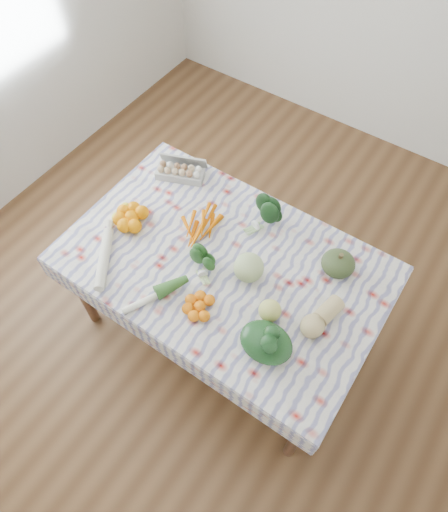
{
  "coord_description": "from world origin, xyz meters",
  "views": [
    {
      "loc": [
        0.73,
        -1.07,
        2.76
      ],
      "look_at": [
        0.0,
        0.0,
        0.82
      ],
      "focal_mm": 32.0,
      "sensor_mm": 36.0,
      "label": 1
    }
  ],
  "objects": [
    {
      "name": "egg_carton",
      "position": [
        -0.55,
        0.35,
        0.8
      ],
      "size": [
        0.3,
        0.21,
        0.07
      ],
      "primitive_type": "cube",
      "rotation": [
        0.0,
        0.0,
        0.39
      ],
      "color": "#BABAB4",
      "rests_on": "tablecloth"
    },
    {
      "name": "tablecloth",
      "position": [
        0.0,
        0.0,
        0.76
      ],
      "size": [
        1.66,
        1.06,
        0.01
      ],
      "primitive_type": "cube",
      "color": "silver",
      "rests_on": "dining_table"
    },
    {
      "name": "mandarin_cluster",
      "position": [
        0.06,
        -0.29,
        0.79
      ],
      "size": [
        0.25,
        0.25,
        0.06
      ],
      "primitive_type": "cube",
      "rotation": [
        0.0,
        0.0,
        0.34
      ],
      "color": "orange",
      "rests_on": "tablecloth"
    },
    {
      "name": "spinach_bag",
      "position": [
        0.42,
        -0.28,
        0.82
      ],
      "size": [
        0.31,
        0.28,
        0.11
      ],
      "primitive_type": "ellipsoid",
      "rotation": [
        0.0,
        0.0,
        0.37
      ],
      "color": "#123315",
      "rests_on": "tablecloth"
    },
    {
      "name": "ground",
      "position": [
        0.0,
        0.0,
        0.0
      ],
      "size": [
        4.5,
        4.5,
        0.0
      ],
      "primitive_type": "plane",
      "color": "#53341C",
      "rests_on": "ground"
    },
    {
      "name": "dining_table",
      "position": [
        0.0,
        0.0,
        0.68
      ],
      "size": [
        1.6,
        1.0,
        0.75
      ],
      "color": "brown",
      "rests_on": "ground"
    },
    {
      "name": "cabbage",
      "position": [
        0.15,
        0.0,
        0.84
      ],
      "size": [
        0.17,
        0.17,
        0.15
      ],
      "primitive_type": "sphere",
      "rotation": [
        0.0,
        0.0,
        0.11
      ],
      "color": "#B2CA82",
      "rests_on": "tablecloth"
    },
    {
      "name": "butternut_squash",
      "position": [
        0.57,
        -0.02,
        0.82
      ],
      "size": [
        0.16,
        0.26,
        0.11
      ],
      "primitive_type": "ellipsoid",
      "rotation": [
        0.0,
        0.0,
        -0.21
      ],
      "color": "tan",
      "rests_on": "tablecloth"
    },
    {
      "name": "orange_cluster",
      "position": [
        -0.57,
        -0.07,
        0.8
      ],
      "size": [
        0.31,
        0.31,
        0.08
      ],
      "primitive_type": "cube",
      "rotation": [
        0.0,
        0.0,
        0.3
      ],
      "color": "#FF8800",
      "rests_on": "tablecloth"
    },
    {
      "name": "broccoli",
      "position": [
        -0.07,
        -0.11,
        0.81
      ],
      "size": [
        0.18,
        0.18,
        0.09
      ],
      "primitive_type": "ellipsoid",
      "rotation": [
        0.0,
        0.0,
        0.87
      ],
      "color": "#1F4D1B",
      "rests_on": "tablecloth"
    },
    {
      "name": "leek",
      "position": [
        -0.16,
        -0.37,
        0.78
      ],
      "size": [
        0.18,
        0.33,
        0.04
      ],
      "primitive_type": "cylinder",
      "rotation": [
        1.57,
        0.0,
        -0.45
      ],
      "color": "white",
      "rests_on": "tablecloth"
    },
    {
      "name": "grapefruit",
      "position": [
        0.35,
        -0.13,
        0.82
      ],
      "size": [
        0.15,
        0.15,
        0.11
      ],
      "primitive_type": "sphere",
      "rotation": [
        0.0,
        0.0,
        -0.42
      ],
      "color": "#CED061",
      "rests_on": "tablecloth"
    },
    {
      "name": "daikon",
      "position": [
        -0.52,
        -0.35,
        0.79
      ],
      "size": [
        0.26,
        0.34,
        0.05
      ],
      "primitive_type": "cylinder",
      "rotation": [
        1.57,
        0.0,
        0.6
      ],
      "color": "white",
      "rests_on": "tablecloth"
    },
    {
      "name": "kale_bunch",
      "position": [
        0.04,
        0.32,
        0.83
      ],
      "size": [
        0.19,
        0.18,
        0.13
      ],
      "primitive_type": "ellipsoid",
      "rotation": [
        0.0,
        0.0,
        -0.34
      ],
      "color": "#133414",
      "rests_on": "tablecloth"
    },
    {
      "name": "carrot_bunch",
      "position": [
        -0.22,
        0.1,
        0.78
      ],
      "size": [
        0.28,
        0.27,
        0.04
      ],
      "primitive_type": "cube",
      "rotation": [
        0.0,
        0.0,
        0.3
      ],
      "color": "#E96B00",
      "rests_on": "tablecloth"
    },
    {
      "name": "kabocha_squash",
      "position": [
        0.5,
        0.29,
        0.82
      ],
      "size": [
        0.23,
        0.23,
        0.11
      ],
      "primitive_type": "ellipsoid",
      "rotation": [
        0.0,
        0.0,
        -0.39
      ],
      "color": "#394B25",
      "rests_on": "tablecloth"
    }
  ]
}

